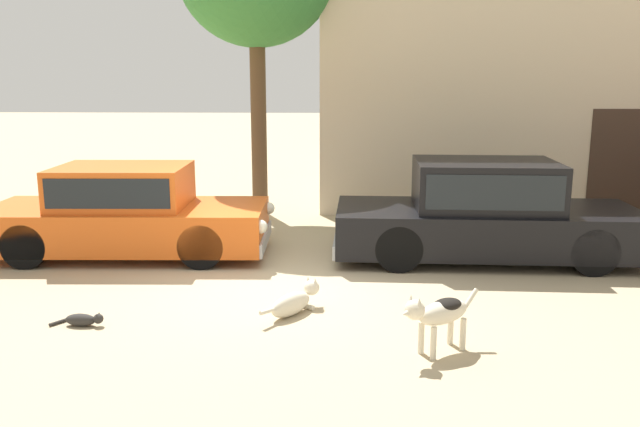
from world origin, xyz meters
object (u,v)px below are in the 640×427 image
(parked_sedan_second, at_px, (486,211))
(stray_dog_spotted, at_px, (295,301))
(parked_sedan_nearest, at_px, (126,211))
(stray_dog_tan, at_px, (439,312))
(stray_cat, at_px, (83,320))

(parked_sedan_second, height_order, stray_dog_spotted, parked_sedan_second)
(parked_sedan_nearest, bearing_deg, stray_dog_tan, -41.03)
(parked_sedan_nearest, relative_size, parked_sedan_second, 0.94)
(parked_sedan_nearest, distance_m, stray_cat, 3.03)
(stray_dog_tan, bearing_deg, parked_sedan_second, -145.22)
(parked_sedan_nearest, height_order, parked_sedan_second, parked_sedan_second)
(stray_dog_spotted, xyz_separation_m, stray_cat, (-2.33, -0.46, -0.08))
(parked_sedan_second, distance_m, stray_dog_tan, 3.69)
(stray_dog_tan, distance_m, stray_cat, 3.89)
(stray_dog_spotted, distance_m, stray_dog_tan, 1.86)
(stray_dog_tan, relative_size, stray_cat, 1.43)
(parked_sedan_second, bearing_deg, stray_dog_spotted, -136.06)
(parked_sedan_nearest, bearing_deg, stray_dog_spotted, -43.35)
(stray_dog_spotted, bearing_deg, parked_sedan_second, -10.59)
(stray_dog_tan, bearing_deg, stray_cat, -45.09)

